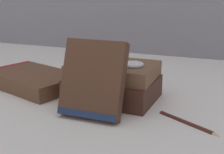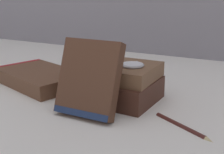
% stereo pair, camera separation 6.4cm
% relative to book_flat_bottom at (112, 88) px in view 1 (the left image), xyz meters
% --- Properties ---
extents(ground_plane, '(3.00, 3.00, 0.00)m').
position_rel_book_flat_bottom_xyz_m(ground_plane, '(0.00, -0.01, -0.02)').
color(ground_plane, white).
extents(book_flat_bottom, '(0.19, 0.14, 0.05)m').
position_rel_book_flat_bottom_xyz_m(book_flat_bottom, '(0.00, 0.00, 0.00)').
color(book_flat_bottom, '#422319').
rests_on(book_flat_bottom, ground_plane).
extents(book_flat_top, '(0.18, 0.13, 0.03)m').
position_rel_book_flat_bottom_xyz_m(book_flat_top, '(-0.00, 0.00, 0.04)').
color(book_flat_top, brown).
rests_on(book_flat_top, book_flat_bottom).
extents(book_side_left, '(0.25, 0.20, 0.03)m').
position_rel_book_flat_bottom_xyz_m(book_side_left, '(-0.21, 0.01, -0.01)').
color(book_side_left, brown).
rests_on(book_side_left, ground_plane).
extents(book_leaning_front, '(0.12, 0.07, 0.14)m').
position_rel_book_flat_bottom_xyz_m(book_leaning_front, '(0.00, -0.10, 0.04)').
color(book_leaning_front, '#4C2D1E').
rests_on(book_leaning_front, ground_plane).
extents(pocket_watch, '(0.05, 0.05, 0.01)m').
position_rel_book_flat_bottom_xyz_m(pocket_watch, '(0.05, -0.00, 0.06)').
color(pocket_watch, silver).
rests_on(pocket_watch, book_flat_top).
extents(reading_glasses, '(0.10, 0.06, 0.00)m').
position_rel_book_flat_bottom_xyz_m(reading_glasses, '(-0.09, 0.14, -0.02)').
color(reading_glasses, '#4C3828').
rests_on(reading_glasses, ground_plane).
extents(fountain_pen, '(0.12, 0.07, 0.01)m').
position_rel_book_flat_bottom_xyz_m(fountain_pen, '(0.17, -0.07, -0.02)').
color(fountain_pen, '#471E19').
rests_on(fountain_pen, ground_plane).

